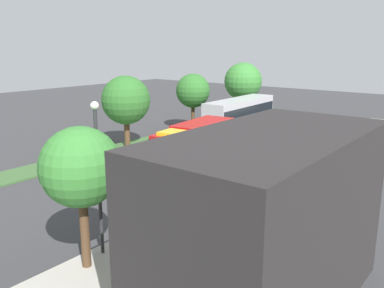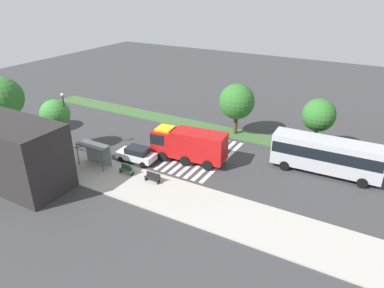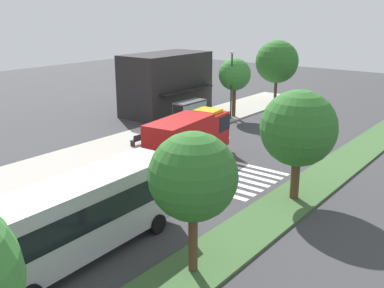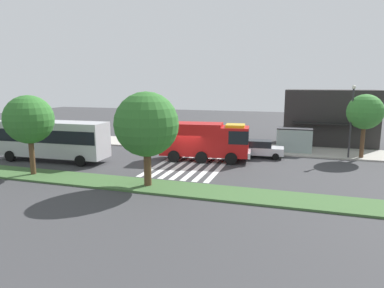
{
  "view_description": "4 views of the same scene",
  "coord_description": "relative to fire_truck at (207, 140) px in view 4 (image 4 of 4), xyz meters",
  "views": [
    {
      "loc": [
        24.85,
        20.12,
        9.23
      ],
      "look_at": [
        -0.29,
        0.25,
        1.49
      ],
      "focal_mm": 38.36,
      "sensor_mm": 36.0,
      "label": 1
    },
    {
      "loc": [
        -15.9,
        31.33,
        17.97
      ],
      "look_at": [
        1.48,
        0.57,
        1.44
      ],
      "focal_mm": 32.85,
      "sensor_mm": 36.0,
      "label": 2
    },
    {
      "loc": [
        -23.68,
        -17.87,
        10.91
      ],
      "look_at": [
        1.09,
        1.36,
        1.5
      ],
      "focal_mm": 42.35,
      "sensor_mm": 36.0,
      "label": 3
    },
    {
      "loc": [
        9.42,
        -28.21,
        7.12
      ],
      "look_at": [
        0.47,
        0.18,
        1.79
      ],
      "focal_mm": 31.73,
      "sensor_mm": 36.0,
      "label": 4
    }
  ],
  "objects": [
    {
      "name": "median_tree_west",
      "position": [
        -11.57,
        -9.18,
        2.41
      ],
      "size": [
        3.69,
        3.69,
        6.12
      ],
      "color": "#513823",
      "rests_on": "median_strip"
    },
    {
      "name": "fire_truck",
      "position": [
        0.0,
        0.0,
        0.0
      ],
      "size": [
        8.53,
        3.56,
        3.51
      ],
      "rotation": [
        0.0,
        0.0,
        0.12
      ],
      "color": "#B71414",
      "rests_on": "ground_plane"
    },
    {
      "name": "median_strip",
      "position": [
        -1.42,
        -9.18,
        -1.92
      ],
      "size": [
        60.0,
        3.0,
        0.14
      ],
      "primitive_type": "cube",
      "color": "#3D6033",
      "rests_on": "ground_plane"
    },
    {
      "name": "bench_west_of_shelter",
      "position": [
        0.53,
        5.76,
        -1.39
      ],
      "size": [
        1.6,
        0.5,
        0.9
      ],
      "color": "black",
      "rests_on": "sidewalk"
    },
    {
      "name": "street_lamp",
      "position": [
        12.74,
        4.77,
        2.14
      ],
      "size": [
        0.36,
        0.36,
        6.83
      ],
      "color": "#2D2D30",
      "rests_on": "sidewalk"
    },
    {
      "name": "crosswalk",
      "position": [
        -0.87,
        -1.76,
        -1.98
      ],
      "size": [
        5.85,
        10.66,
        0.01
      ],
      "color": "silver",
      "rests_on": "ground_plane"
    },
    {
      "name": "sidewalk_tree_west",
      "position": [
        13.92,
        5.17,
        2.48
      ],
      "size": [
        3.28,
        3.28,
        6.0
      ],
      "color": "#513823",
      "rests_on": "sidewalk"
    },
    {
      "name": "transit_bus",
      "position": [
        -13.59,
        -4.42,
        0.2
      ],
      "size": [
        10.69,
        3.12,
        3.69
      ],
      "rotation": [
        0.0,
        0.0,
        3.17
      ],
      "color": "#B2B2B7",
      "rests_on": "ground_plane"
    },
    {
      "name": "sidewalk",
      "position": [
        -1.42,
        6.94,
        -1.92
      ],
      "size": [
        60.0,
        5.55,
        0.14
      ],
      "primitive_type": "cube",
      "color": "#ADA89E",
      "rests_on": "ground_plane"
    },
    {
      "name": "bus_stop_shelter",
      "position": [
        7.7,
        5.78,
        -0.1
      ],
      "size": [
        3.5,
        1.4,
        2.46
      ],
      "color": "#4C4C51",
      "rests_on": "sidewalk"
    },
    {
      "name": "storefront_building",
      "position": [
        11.4,
        12.2,
        1.21
      ],
      "size": [
        9.97,
        5.79,
        6.4
      ],
      "color": "#282626",
      "rests_on": "ground_plane"
    },
    {
      "name": "median_tree_center",
      "position": [
        -1.78,
        -9.18,
        2.39
      ],
      "size": [
        4.4,
        4.4,
        6.46
      ],
      "color": "#513823",
      "rests_on": "median_strip"
    },
    {
      "name": "bench_near_shelter",
      "position": [
        3.7,
        5.76,
        -1.39
      ],
      "size": [
        1.6,
        0.5,
        0.9
      ],
      "color": "#2D472D",
      "rests_on": "sidewalk"
    },
    {
      "name": "ground_plane",
      "position": [
        -1.42,
        -1.76,
        -1.99
      ],
      "size": [
        120.0,
        120.0,
        0.0
      ],
      "primitive_type": "plane",
      "color": "#38383A"
    },
    {
      "name": "parked_car_west",
      "position": [
        4.62,
        2.96,
        -1.13
      ],
      "size": [
        4.38,
        2.26,
        1.67
      ],
      "rotation": [
        0.0,
        0.0,
        0.06
      ],
      "color": "silver",
      "rests_on": "ground_plane"
    }
  ]
}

